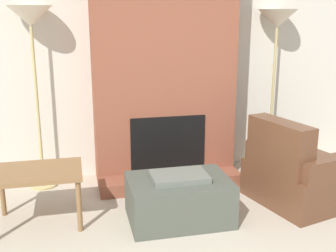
# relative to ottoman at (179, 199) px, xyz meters

# --- Properties ---
(wall_back) EXTENTS (6.87, 0.06, 2.60)m
(wall_back) POSITION_rel_ottoman_xyz_m (0.09, 1.29, 1.10)
(wall_back) COLOR beige
(wall_back) RESTS_ON ground_plane
(fireplace) EXTENTS (1.48, 0.71, 2.60)m
(fireplace) POSITION_rel_ottoman_xyz_m (0.09, 1.03, 1.06)
(fireplace) COLOR brown
(fireplace) RESTS_ON ground_plane
(ottoman) EXTENTS (0.87, 0.60, 0.43)m
(ottoman) POSITION_rel_ottoman_xyz_m (0.00, 0.00, 0.00)
(ottoman) COLOR #474C42
(ottoman) RESTS_ON ground_plane
(armchair) EXTENTS (1.09, 1.05, 0.83)m
(armchair) POSITION_rel_ottoman_xyz_m (1.22, 0.11, 0.06)
(armchair) COLOR brown
(armchair) RESTS_ON ground_plane
(side_table) EXTENTS (0.74, 0.53, 0.49)m
(side_table) POSITION_rel_ottoman_xyz_m (-1.18, 0.21, 0.22)
(side_table) COLOR brown
(side_table) RESTS_ON ground_plane
(floor_lamp_left) EXTENTS (0.43, 0.43, 1.83)m
(floor_lamp_left) POSITION_rel_ottoman_xyz_m (-1.20, 1.05, 1.44)
(floor_lamp_left) COLOR tan
(floor_lamp_left) RESTS_ON ground_plane
(floor_lamp_right) EXTENTS (0.43, 0.43, 1.80)m
(floor_lamp_right) POSITION_rel_ottoman_xyz_m (1.37, 1.05, 1.41)
(floor_lamp_right) COLOR tan
(floor_lamp_right) RESTS_ON ground_plane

